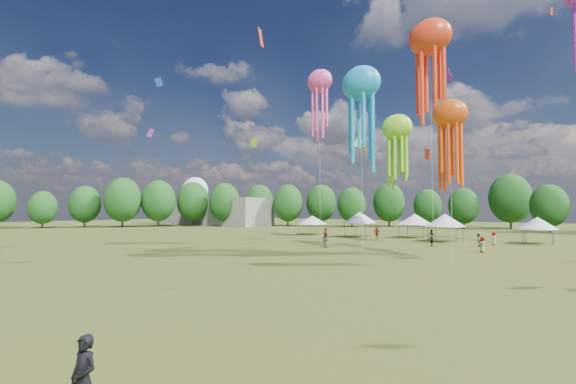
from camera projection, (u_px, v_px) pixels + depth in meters
The scene contains 10 objects.
ground at pixel (38, 326), 15.39m from camera, with size 300.00×300.00×0.00m, color #384416.
observer_main at pixel (83, 379), 8.40m from camera, with size 0.71×0.46×1.94m, color black.
spectator_near at pixel (326, 240), 46.79m from camera, with size 0.85×0.66×1.75m, color gray.
spectators_far at pixel (429, 238), 51.55m from camera, with size 21.76×15.57×1.92m.
festival_tents at pixel (401, 220), 61.56m from camera, with size 40.38×10.75×4.39m.
show_kites at pixel (451, 65), 43.52m from camera, with size 35.69×21.94×32.30m.
small_kites at pixel (401, 25), 50.17m from camera, with size 75.48×53.48×46.95m.
treeline at pixel (425, 199), 67.56m from camera, with size 201.57×95.24×13.43m.
hangar at pixel (212, 212), 116.42m from camera, with size 40.00×12.00×8.00m, color gray.
radome at pixel (195, 194), 131.18m from camera, with size 9.00×9.00×16.00m.
Camera 1 is at (17.64, -6.15, 4.78)m, focal length 23.42 mm.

